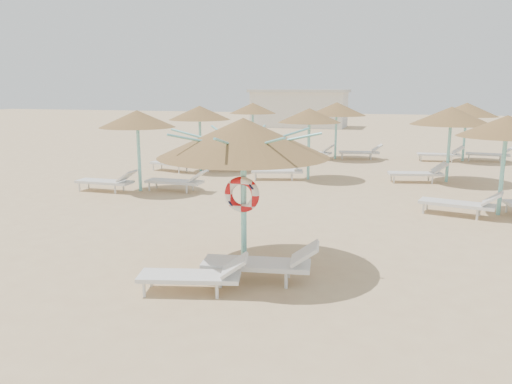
# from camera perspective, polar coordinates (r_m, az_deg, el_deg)

# --- Properties ---
(ground) EXTENTS (120.00, 120.00, 0.00)m
(ground) POSITION_cam_1_polar(r_m,az_deg,el_deg) (9.83, -2.88, -8.15)
(ground) COLOR tan
(ground) RESTS_ON ground
(main_palapa) EXTENTS (3.15, 3.15, 2.83)m
(main_palapa) POSITION_cam_1_polar(r_m,az_deg,el_deg) (9.11, -1.46, 6.16)
(main_palapa) COLOR #7BD5D1
(main_palapa) RESTS_ON ground
(lounger_main_a) EXTENTS (1.89, 0.95, 0.66)m
(lounger_main_a) POSITION_cam_1_polar(r_m,az_deg,el_deg) (8.43, -6.80, -9.39)
(lounger_main_a) COLOR silver
(lounger_main_a) RESTS_ON ground
(lounger_main_b) EXTENTS (2.10, 0.91, 0.74)m
(lounger_main_b) POSITION_cam_1_polar(r_m,az_deg,el_deg) (8.82, 0.93, -8.06)
(lounger_main_b) COLOR silver
(lounger_main_b) RESTS_ON ground
(palapa_field) EXTENTS (18.47, 13.93, 2.72)m
(palapa_field) POSITION_cam_1_polar(r_m,az_deg,el_deg) (19.28, 13.36, 8.32)
(palapa_field) COLOR #7BD5D1
(palapa_field) RESTS_ON ground
(service_hut) EXTENTS (8.40, 4.40, 3.25)m
(service_hut) POSITION_cam_1_polar(r_m,az_deg,el_deg) (44.67, 5.01, 9.54)
(service_hut) COLOR silver
(service_hut) RESTS_ON ground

